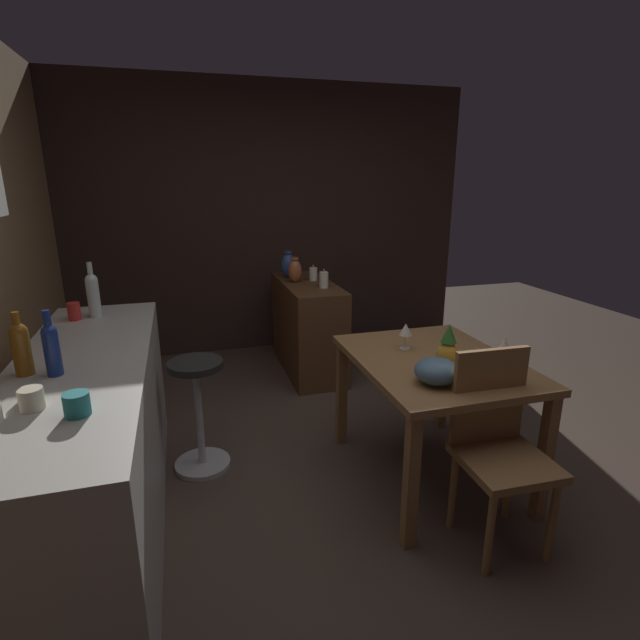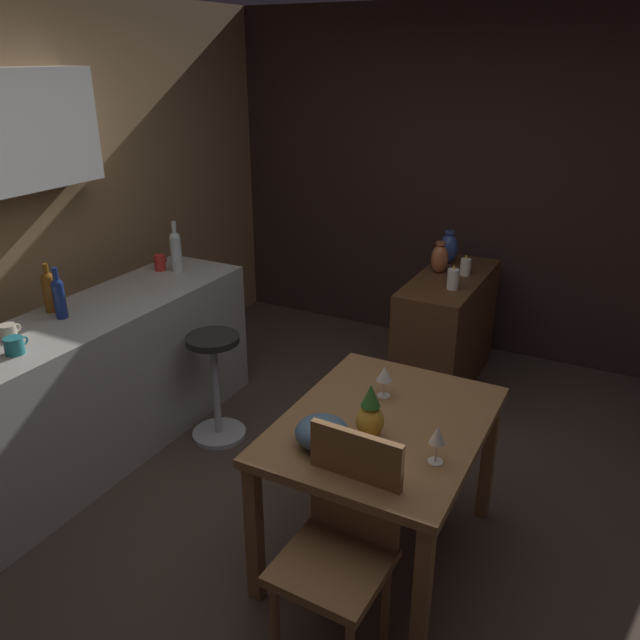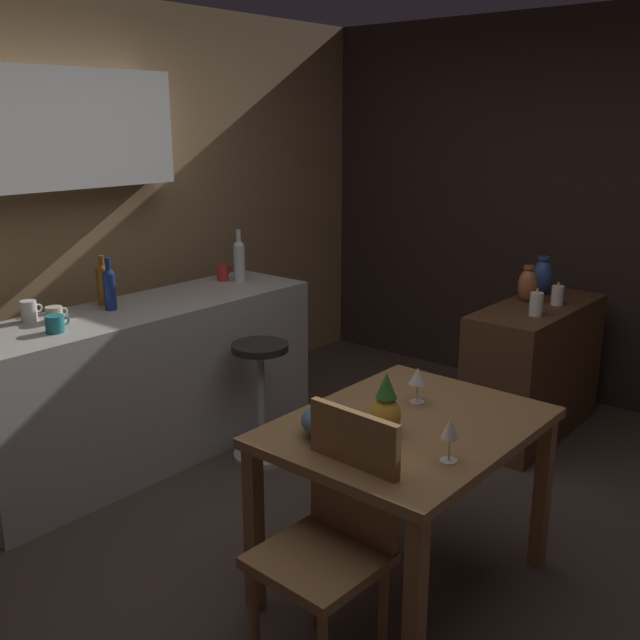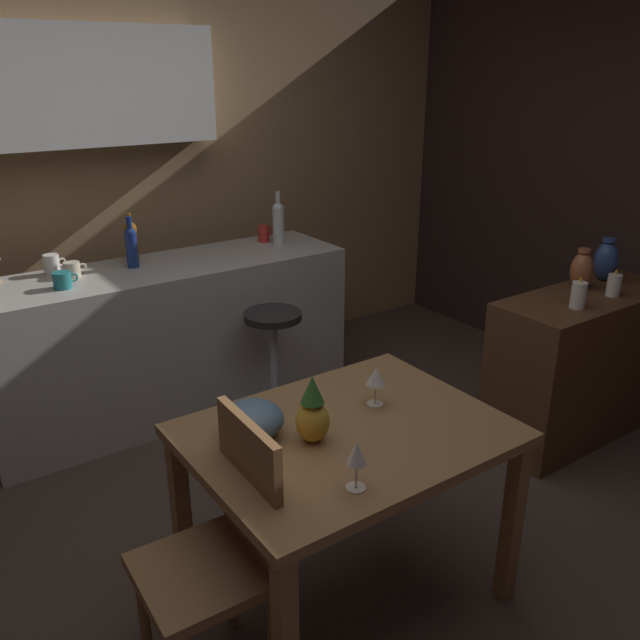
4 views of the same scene
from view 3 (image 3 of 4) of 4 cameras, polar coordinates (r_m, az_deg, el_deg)
name	(u,v)px [view 3 (image 3 of 4)]	position (r m, az deg, el deg)	size (l,w,h in m)	color
ground_plane	(350,549)	(3.47, 2.40, -17.67)	(9.00, 9.00, 0.00)	#47382D
wall_kitchen_back	(63,207)	(4.47, -19.67, 8.45)	(5.20, 0.33, 2.60)	#9E7A51
wall_side_right	(543,208)	(5.30, 17.22, 8.45)	(0.10, 4.40, 2.60)	#33231E
dining_table	(407,445)	(2.95, 6.91, -9.79)	(1.11, 0.85, 0.74)	olive
kitchen_counter	(148,382)	(4.25, -13.46, -4.81)	(2.10, 0.60, 0.90)	#B2ADA3
sideboard_cabinet	(533,369)	(4.64, 16.54, -3.77)	(1.10, 0.44, 0.82)	#56351E
chair_near_window	(333,536)	(2.61, 1.01, -16.72)	(0.41, 0.41, 0.94)	olive
bar_stool	(261,398)	(4.14, -4.69, -6.16)	(0.34, 0.34, 0.69)	#262323
wine_glass_left	(418,377)	(3.07, 7.74, -4.49)	(0.08, 0.08, 0.16)	silver
wine_glass_right	(450,430)	(2.58, 10.26, -8.54)	(0.06, 0.06, 0.17)	silver
pineapple_centerpiece	(386,408)	(2.77, 5.23, -6.95)	(0.12, 0.12, 0.25)	gold
fruit_bowl	(330,421)	(2.75, 0.82, -7.96)	(0.22, 0.22, 0.13)	slate
wine_bottle_amber	(103,282)	(4.18, -16.79, 2.86)	(0.07, 0.07, 0.28)	#8C5114
wine_bottle_cobalt	(110,287)	(4.05, -16.32, 2.54)	(0.06, 0.06, 0.29)	navy
wine_bottle_clear	(239,259)	(4.59, -6.41, 4.82)	(0.07, 0.07, 0.33)	silver
cup_white	(29,311)	(3.98, -22.03, 0.67)	(0.12, 0.08, 0.11)	white
cup_red	(223,272)	(4.66, -7.69, 3.76)	(0.11, 0.07, 0.11)	red
cup_cream	(55,314)	(3.91, -20.27, 0.42)	(0.12, 0.09, 0.08)	beige
cup_teal	(55,324)	(3.73, -20.23, -0.29)	(0.13, 0.09, 0.08)	teal
pillar_candle_tall	(557,295)	(4.56, 18.28, 1.87)	(0.07, 0.07, 0.14)	white
pillar_candle_short	(536,304)	(4.27, 16.75, 1.22)	(0.08, 0.08, 0.16)	white
vase_copper	(528,285)	(4.59, 16.13, 2.71)	(0.12, 0.12, 0.22)	#B26038
vase_ceramic_blue	(543,276)	(4.80, 17.22, 3.32)	(0.13, 0.13, 0.24)	#334C8C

